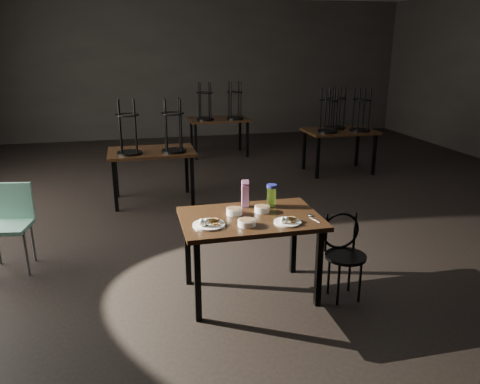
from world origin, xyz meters
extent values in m
plane|color=black|center=(0.00, 0.00, 0.00)|extent=(12.00, 12.00, 0.00)
cube|color=black|center=(0.00, 6.00, 1.60)|extent=(10.00, 0.04, 3.20)
cube|color=black|center=(-0.80, -1.76, 0.73)|extent=(1.20, 0.80, 0.04)
cube|color=black|center=(-1.32, -2.08, 0.35)|extent=(0.05, 0.05, 0.71)
cube|color=black|center=(-0.28, -2.08, 0.35)|extent=(0.05, 0.05, 0.71)
cube|color=black|center=(-1.32, -1.44, 0.35)|extent=(0.05, 0.05, 0.71)
cube|color=black|center=(-0.28, -1.44, 0.35)|extent=(0.05, 0.05, 0.71)
cylinder|color=white|center=(-1.18, -1.88, 0.76)|extent=(0.27, 0.27, 0.02)
cube|color=#A7793B|center=(-1.18, -1.84, 0.81)|extent=(0.10, 0.09, 0.04)
cube|color=#A7793B|center=(-1.15, -1.84, 0.81)|extent=(0.11, 0.11, 0.03)
ellipsoid|color=white|center=(-1.25, -1.92, 0.80)|extent=(0.05, 0.05, 0.06)
ellipsoid|color=white|center=(-1.21, -1.92, 0.80)|extent=(0.05, 0.05, 0.06)
cylinder|color=white|center=(-0.53, -1.97, 0.76)|extent=(0.23, 0.23, 0.01)
cube|color=#A7793B|center=(-0.53, -1.94, 0.80)|extent=(0.08, 0.08, 0.04)
cube|color=#A7793B|center=(-0.50, -1.94, 0.80)|extent=(0.10, 0.10, 0.03)
ellipsoid|color=white|center=(-0.59, -2.01, 0.79)|extent=(0.04, 0.04, 0.05)
ellipsoid|color=white|center=(-0.56, -2.01, 0.79)|extent=(0.04, 0.04, 0.05)
cylinder|color=white|center=(-0.92, -1.67, 0.78)|extent=(0.14, 0.14, 0.05)
cylinder|color=brown|center=(-0.92, -1.67, 0.80)|extent=(0.12, 0.12, 0.01)
cylinder|color=white|center=(-0.67, -1.67, 0.78)|extent=(0.14, 0.14, 0.05)
cylinder|color=brown|center=(-0.67, -1.67, 0.80)|extent=(0.12, 0.12, 0.01)
cylinder|color=white|center=(-0.88, -1.96, 0.78)|extent=(0.15, 0.15, 0.05)
cylinder|color=brown|center=(-0.88, -1.96, 0.79)|extent=(0.12, 0.12, 0.01)
cube|color=#971B7C|center=(-0.78, -1.49, 0.85)|extent=(0.07, 0.07, 0.20)
cube|color=#971B7C|center=(-0.78, -1.49, 0.97)|extent=(0.07, 0.07, 0.06)
cylinder|color=#9DDF41|center=(-0.54, -1.53, 0.84)|extent=(0.11, 0.11, 0.18)
cylinder|color=navy|center=(-0.54, -1.53, 0.94)|extent=(0.12, 0.12, 0.03)
ellipsoid|color=silver|center=(-0.29, -1.86, 0.76)|extent=(0.05, 0.07, 0.01)
cube|color=silver|center=(-0.29, -1.96, 0.75)|extent=(0.05, 0.13, 0.00)
cylinder|color=black|center=(0.00, -2.01, 0.40)|extent=(0.36, 0.36, 0.03)
torus|color=black|center=(0.01, -1.86, 0.58)|extent=(0.35, 0.05, 0.35)
cylinder|color=black|center=(0.10, -1.91, 0.20)|extent=(0.02, 0.02, 0.40)
cylinder|color=black|center=(-0.10, -1.91, 0.20)|extent=(0.02, 0.02, 0.40)
cylinder|color=black|center=(-0.10, -2.11, 0.20)|extent=(0.02, 0.02, 0.40)
cylinder|color=black|center=(0.10, -2.11, 0.20)|extent=(0.02, 0.02, 0.40)
cube|color=#7CC1A8|center=(-2.99, -0.74, 0.46)|extent=(0.46, 0.46, 0.04)
cube|color=#7CC1A8|center=(-2.96, -0.57, 0.67)|extent=(0.40, 0.10, 0.38)
cylinder|color=slate|center=(-2.82, -0.91, 0.23)|extent=(0.03, 0.03, 0.46)
cylinder|color=slate|center=(-2.82, -0.58, 0.23)|extent=(0.03, 0.03, 0.46)
cube|color=black|center=(-1.49, 1.12, 0.73)|extent=(1.20, 0.80, 0.04)
cube|color=black|center=(-2.01, 0.80, 0.35)|extent=(0.05, 0.05, 0.71)
cube|color=black|center=(-0.97, 0.80, 0.35)|extent=(0.05, 0.05, 0.71)
cube|color=black|center=(-2.01, 1.44, 0.35)|extent=(0.05, 0.05, 0.71)
cube|color=black|center=(-0.97, 1.44, 0.35)|extent=(0.05, 0.05, 0.71)
cylinder|color=black|center=(-1.79, 0.97, 0.77)|extent=(0.34, 0.34, 0.03)
torus|color=black|center=(-1.79, 0.97, 1.27)|extent=(0.32, 0.32, 0.02)
cylinder|color=black|center=(-1.69, 1.07, 1.13)|extent=(0.03, 0.03, 0.70)
cylinder|color=black|center=(-1.89, 1.07, 1.13)|extent=(0.03, 0.03, 0.70)
cylinder|color=black|center=(-1.89, 0.87, 1.13)|extent=(0.03, 0.03, 0.70)
cylinder|color=black|center=(-1.69, 0.87, 1.13)|extent=(0.03, 0.03, 0.70)
cylinder|color=black|center=(-1.19, 0.97, 0.77)|extent=(0.34, 0.34, 0.03)
torus|color=black|center=(-1.19, 0.97, 1.27)|extent=(0.32, 0.32, 0.02)
cylinder|color=black|center=(-1.09, 1.07, 1.13)|extent=(0.03, 0.03, 0.70)
cylinder|color=black|center=(-1.29, 1.07, 1.13)|extent=(0.03, 0.03, 0.70)
cylinder|color=black|center=(-1.29, 0.87, 1.13)|extent=(0.03, 0.03, 0.70)
cylinder|color=black|center=(-1.09, 0.87, 1.13)|extent=(0.03, 0.03, 0.70)
cube|color=black|center=(1.79, 2.04, 0.73)|extent=(1.20, 0.80, 0.04)
cube|color=black|center=(1.27, 1.72, 0.35)|extent=(0.05, 0.05, 0.71)
cube|color=black|center=(2.31, 1.72, 0.35)|extent=(0.05, 0.05, 0.71)
cube|color=black|center=(1.27, 2.36, 0.35)|extent=(0.05, 0.05, 0.71)
cube|color=black|center=(2.31, 2.36, 0.35)|extent=(0.05, 0.05, 0.71)
cylinder|color=black|center=(1.49, 1.89, 0.77)|extent=(0.34, 0.34, 0.03)
torus|color=black|center=(1.49, 1.89, 1.27)|extent=(0.32, 0.32, 0.02)
cylinder|color=black|center=(1.59, 1.99, 1.13)|extent=(0.03, 0.03, 0.70)
cylinder|color=black|center=(1.39, 1.99, 1.13)|extent=(0.03, 0.03, 0.70)
cylinder|color=black|center=(1.39, 1.79, 1.13)|extent=(0.03, 0.03, 0.70)
cylinder|color=black|center=(1.59, 1.79, 1.13)|extent=(0.03, 0.03, 0.70)
cylinder|color=black|center=(2.09, 1.89, 0.77)|extent=(0.34, 0.34, 0.03)
torus|color=black|center=(2.09, 1.89, 1.27)|extent=(0.32, 0.32, 0.02)
cylinder|color=black|center=(2.19, 1.99, 1.13)|extent=(0.03, 0.03, 0.70)
cylinder|color=black|center=(1.99, 1.99, 1.13)|extent=(0.03, 0.03, 0.70)
cylinder|color=black|center=(1.99, 1.79, 1.13)|extent=(0.03, 0.03, 0.70)
cylinder|color=black|center=(2.19, 1.79, 1.13)|extent=(0.03, 0.03, 0.70)
cylinder|color=black|center=(1.79, 2.22, 0.77)|extent=(0.34, 0.34, 0.03)
torus|color=black|center=(1.79, 2.22, 1.27)|extent=(0.32, 0.32, 0.02)
cylinder|color=black|center=(1.89, 2.32, 1.13)|extent=(0.03, 0.03, 0.70)
cylinder|color=black|center=(1.69, 2.32, 1.13)|extent=(0.03, 0.03, 0.70)
cylinder|color=black|center=(1.69, 2.12, 1.13)|extent=(0.03, 0.03, 0.70)
cylinder|color=black|center=(1.89, 2.12, 1.13)|extent=(0.03, 0.03, 0.70)
cube|color=black|center=(-0.01, 3.86, 0.73)|extent=(1.20, 0.80, 0.04)
cube|color=black|center=(-0.53, 3.54, 0.35)|extent=(0.05, 0.05, 0.71)
cube|color=black|center=(0.51, 3.54, 0.35)|extent=(0.05, 0.05, 0.71)
cube|color=black|center=(-0.53, 4.18, 0.35)|extent=(0.05, 0.05, 0.71)
cube|color=black|center=(0.51, 4.18, 0.35)|extent=(0.05, 0.05, 0.71)
cylinder|color=black|center=(-0.31, 3.71, 0.77)|extent=(0.34, 0.34, 0.03)
torus|color=black|center=(-0.31, 3.71, 1.27)|extent=(0.32, 0.32, 0.02)
cylinder|color=black|center=(-0.21, 3.81, 1.13)|extent=(0.03, 0.03, 0.70)
cylinder|color=black|center=(-0.41, 3.81, 1.13)|extent=(0.03, 0.03, 0.70)
cylinder|color=black|center=(-0.41, 3.61, 1.13)|extent=(0.03, 0.03, 0.70)
cylinder|color=black|center=(-0.21, 3.61, 1.13)|extent=(0.03, 0.03, 0.70)
cylinder|color=black|center=(0.29, 3.71, 0.77)|extent=(0.34, 0.34, 0.03)
torus|color=black|center=(0.29, 3.71, 1.27)|extent=(0.32, 0.32, 0.02)
cylinder|color=black|center=(0.39, 3.81, 1.13)|extent=(0.03, 0.03, 0.70)
cylinder|color=black|center=(0.19, 3.81, 1.13)|extent=(0.03, 0.03, 0.70)
cylinder|color=black|center=(0.19, 3.61, 1.13)|extent=(0.03, 0.03, 0.70)
cylinder|color=black|center=(0.39, 3.61, 1.13)|extent=(0.03, 0.03, 0.70)
camera|label=1|loc=(-1.76, -5.42, 2.17)|focal=35.00mm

